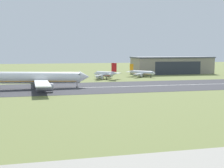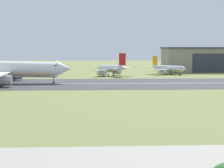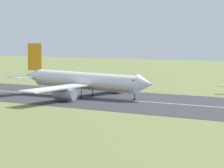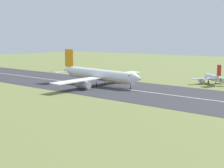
# 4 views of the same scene
# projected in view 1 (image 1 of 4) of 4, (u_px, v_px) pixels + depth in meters

# --- Properties ---
(ground_plane) EXTENTS (689.00, 689.00, 0.00)m
(ground_plane) POSITION_uv_depth(u_px,v_px,m) (159.00, 110.00, 93.44)
(ground_plane) COLOR olive
(runway_strip) EXTENTS (449.00, 46.38, 0.06)m
(runway_strip) POSITION_uv_depth(u_px,v_px,m) (111.00, 87.00, 152.83)
(runway_strip) COLOR #333338
(runway_strip) RESTS_ON ground_plane
(runway_centreline) EXTENTS (404.10, 0.70, 0.01)m
(runway_centreline) POSITION_uv_depth(u_px,v_px,m) (111.00, 87.00, 152.82)
(runway_centreline) COLOR silver
(runway_centreline) RESTS_ON runway_strip
(hangar_building) EXTENTS (61.20, 23.22, 12.94)m
(hangar_building) POSITION_uv_depth(u_px,v_px,m) (172.00, 65.00, 240.25)
(hangar_building) COLOR gray
(hangar_building) RESTS_ON ground_plane
(airplane_landing) EXTENTS (50.02, 60.50, 17.21)m
(airplane_landing) POSITION_uv_depth(u_px,v_px,m) (38.00, 78.00, 145.73)
(airplane_landing) COLOR white
(airplane_landing) RESTS_ON ground_plane
(airplane_parked_west) EXTENTS (19.53, 19.71, 8.61)m
(airplane_parked_west) POSITION_uv_depth(u_px,v_px,m) (142.00, 73.00, 209.85)
(airplane_parked_west) COLOR silver
(airplane_parked_west) RESTS_ON ground_plane
(airplane_parked_east) EXTENTS (18.48, 19.18, 10.20)m
(airplane_parked_east) POSITION_uv_depth(u_px,v_px,m) (105.00, 74.00, 193.69)
(airplane_parked_east) COLOR silver
(airplane_parked_east) RESTS_ON ground_plane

